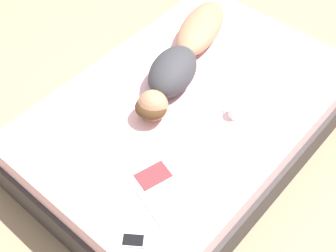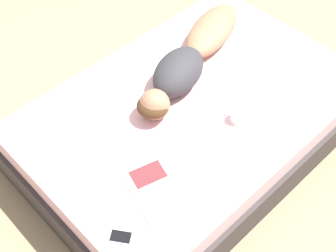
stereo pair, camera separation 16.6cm
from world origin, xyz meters
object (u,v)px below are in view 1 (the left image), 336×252
Objects in this scene: coffee_mug at (234,112)px; person at (182,57)px; open_magazine at (162,188)px; cell_phone at (133,240)px.

person is at bearing -13.30° from coffee_mug.
open_magazine is 0.36m from cell_phone.
cell_phone is at bearing 96.13° from coffee_mug.
person reaches higher than coffee_mug.
coffee_mug is 1.06m from cell_phone.
person is 8.48× the size of cell_phone.
open_magazine is 3.01× the size of cell_phone.
coffee_mug is at bearing 149.02° from person.
coffee_mug reaches higher than open_magazine.
coffee_mug is at bearing -30.10° from cell_phone.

